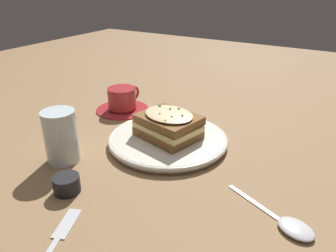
{
  "coord_description": "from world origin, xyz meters",
  "views": [
    {
      "loc": [
        -0.59,
        -0.35,
        0.36
      ],
      "look_at": [
        -0.03,
        -0.01,
        0.04
      ],
      "focal_mm": 35.0,
      "sensor_mm": 36.0,
      "label": 1
    }
  ],
  "objects": [
    {
      "name": "fork",
      "position": [
        -0.37,
        -0.03,
        0.0
      ],
      "size": [
        0.17,
        0.08,
        0.0
      ],
      "rotation": [
        0.0,
        0.0,
        5.1
      ],
      "color": "silver",
      "rests_on": "ground_plane"
    },
    {
      "name": "condiment_pot",
      "position": [
        -0.28,
        0.05,
        0.02
      ],
      "size": [
        0.05,
        0.05,
        0.03
      ],
      "primitive_type": "cylinder",
      "color": "black",
      "rests_on": "ground_plane"
    },
    {
      "name": "sandwich",
      "position": [
        -0.03,
        -0.01,
        0.05
      ],
      "size": [
        0.13,
        0.15,
        0.06
      ],
      "rotation": [
        0.0,
        0.0,
        1.32
      ],
      "color": "brown",
      "rests_on": "dinner_plate"
    },
    {
      "name": "ground_plane",
      "position": [
        0.0,
        0.0,
        0.0
      ],
      "size": [
        2.4,
        2.4,
        0.0
      ],
      "primitive_type": "plane",
      "color": "olive"
    },
    {
      "name": "dinner_plate",
      "position": [
        -0.03,
        -0.01,
        0.01
      ],
      "size": [
        0.27,
        0.27,
        0.02
      ],
      "color": "silver",
      "rests_on": "ground_plane"
    },
    {
      "name": "water_glass",
      "position": [
        -0.2,
        0.13,
        0.05
      ],
      "size": [
        0.07,
        0.07,
        0.11
      ],
      "primitive_type": "cylinder",
      "color": "silver",
      "rests_on": "ground_plane"
    },
    {
      "name": "teacup_with_saucer",
      "position": [
        0.08,
        0.2,
        0.03
      ],
      "size": [
        0.15,
        0.15,
        0.07
      ],
      "rotation": [
        0.0,
        0.0,
        6.19
      ],
      "color": "#AD282D",
      "rests_on": "ground_plane"
    },
    {
      "name": "spoon",
      "position": [
        -0.16,
        -0.31,
        0.0
      ],
      "size": [
        0.09,
        0.16,
        0.01
      ],
      "rotation": [
        0.0,
        0.0,
        2.72
      ],
      "color": "silver",
      "rests_on": "ground_plane"
    }
  ]
}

